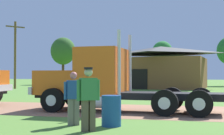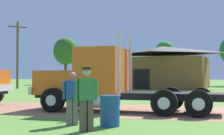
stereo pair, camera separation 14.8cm
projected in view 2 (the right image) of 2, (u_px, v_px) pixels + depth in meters
truck_foreground_white at (101, 82)px, 14.48m from camera, size 8.19×3.02×3.38m
visitor_standing_near at (86, 96)px, 9.17m from camera, size 0.56×0.47×1.77m
visitor_walking_mid at (72, 97)px, 10.33m from camera, size 0.53×0.43×1.65m
steel_barrel at (110, 111)px, 10.09m from camera, size 0.59×0.59×0.94m
shed_building at (163, 68)px, 39.03m from camera, size 11.29×9.48×4.92m
utility_pole_near at (18, 53)px, 37.86m from camera, size 1.47×1.82×7.64m
tree_left at (66, 51)px, 55.86m from camera, size 4.16×4.16×7.85m
tree_mid at (165, 53)px, 53.17m from camera, size 3.32×3.32×6.98m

